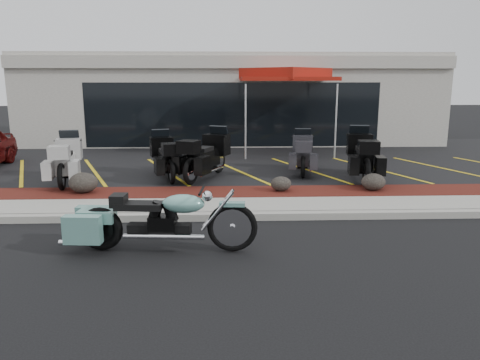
{
  "coord_description": "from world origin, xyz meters",
  "views": [
    {
      "loc": [
        -0.47,
        -8.67,
        2.94
      ],
      "look_at": [
        -0.08,
        1.2,
        0.8
      ],
      "focal_mm": 35.0,
      "sensor_mm": 36.0,
      "label": 1
    }
  ],
  "objects_px": {
    "traffic_cone": "(220,152)",
    "popup_canopy": "(286,76)",
    "touring_white": "(70,154)",
    "hero_cruiser": "(232,220)"
  },
  "relations": [
    {
      "from": "traffic_cone",
      "to": "popup_canopy",
      "type": "xyz_separation_m",
      "value": [
        2.5,
        1.68,
        2.64
      ]
    },
    {
      "from": "touring_white",
      "to": "traffic_cone",
      "type": "relative_size",
      "value": 4.6
    },
    {
      "from": "popup_canopy",
      "to": "hero_cruiser",
      "type": "bearing_deg",
      "value": -85.47
    },
    {
      "from": "hero_cruiser",
      "to": "traffic_cone",
      "type": "relative_size",
      "value": 6.37
    },
    {
      "from": "hero_cruiser",
      "to": "touring_white",
      "type": "xyz_separation_m",
      "value": [
        -4.53,
        5.83,
        0.26
      ]
    },
    {
      "from": "traffic_cone",
      "to": "popup_canopy",
      "type": "bearing_deg",
      "value": 33.87
    },
    {
      "from": "touring_white",
      "to": "popup_canopy",
      "type": "bearing_deg",
      "value": -65.88
    },
    {
      "from": "touring_white",
      "to": "hero_cruiser",
      "type": "bearing_deg",
      "value": -151.52
    },
    {
      "from": "traffic_cone",
      "to": "popup_canopy",
      "type": "relative_size",
      "value": 0.12
    },
    {
      "from": "hero_cruiser",
      "to": "traffic_cone",
      "type": "distance_m",
      "value": 8.66
    }
  ]
}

